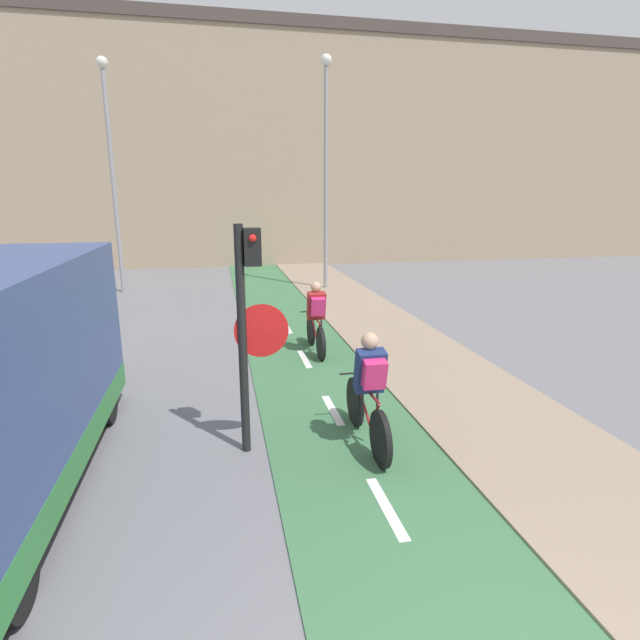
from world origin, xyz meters
TOP-DOWN VIEW (x-y plane):
  - building_row_background at (0.00, 24.68)m, footprint 60.00×5.20m
  - traffic_light_pole at (-1.27, 4.56)m, footprint 0.67×0.25m
  - street_lamp_far at (-4.82, 16.50)m, footprint 0.36×0.36m
  - street_lamp_sidewalk at (2.10, 15.71)m, footprint 0.36×0.36m
  - cyclist_near at (0.21, 4.36)m, footprint 0.46×1.84m
  - cyclist_far at (0.32, 8.43)m, footprint 0.46×1.76m

SIDE VIEW (x-z plane):
  - cyclist_far at x=0.32m, z-range -0.04..1.47m
  - cyclist_near at x=0.21m, z-range -0.04..1.49m
  - traffic_light_pole at x=-1.27m, z-range 0.35..3.23m
  - street_lamp_far at x=-4.82m, z-range 0.77..8.16m
  - street_lamp_sidewalk at x=2.10m, z-range 0.78..8.39m
  - building_row_background at x=0.00m, z-range 0.01..10.79m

